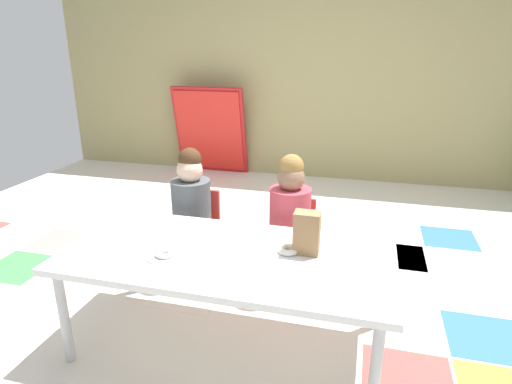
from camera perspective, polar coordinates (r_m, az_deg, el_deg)
The scene contains 10 objects.
ground_plane at distance 3.19m, azimuth 1.91°, elevation -10.31°, with size 6.60×4.90×0.02m.
back_wall at distance 5.20m, azimuth 8.41°, elevation 16.66°, with size 6.60×0.10×2.71m, color tan.
craft_table at distance 2.22m, azimuth -3.82°, elevation -9.07°, with size 1.67×0.80×0.55m.
seated_child_near_camera at distance 2.89m, azimuth -8.53°, elevation -1.35°, with size 0.32×0.31×0.92m.
seated_child_middle_seat at distance 2.71m, azimuth 4.58°, elevation -2.62°, with size 0.32×0.31×0.92m.
folded_activity_table at distance 5.41m, azimuth -6.12°, elevation 8.11°, with size 0.90×0.29×1.09m.
paper_bag_brown at distance 2.16m, azimuth 6.77°, elevation -5.41°, with size 0.13×0.09×0.22m, color #9E754C.
paper_plate_near_edge at distance 2.20m, azimuth -12.01°, elevation -8.37°, with size 0.18×0.18×0.01m, color white.
donut_powdered_on_plate at distance 2.19m, azimuth -12.04°, elevation -7.97°, with size 0.10×0.10×0.03m, color white.
donut_powdered_loose at distance 2.19m, azimuth 4.32°, elevation -7.68°, with size 0.11×0.11×0.03m, color white.
Camera 1 is at (0.61, -2.71, 1.55)m, focal length 30.07 mm.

